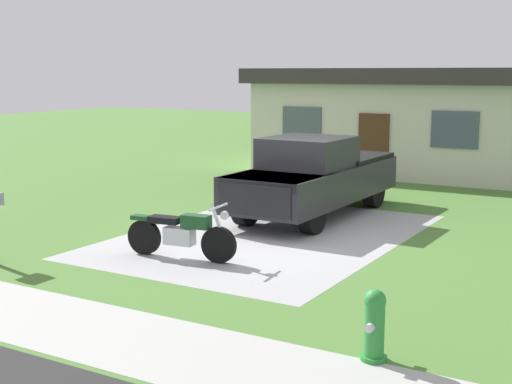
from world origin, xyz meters
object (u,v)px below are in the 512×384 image
Objects in this scene: motorcycle at (181,233)px; neighbor_house at (401,119)px; fire_hydrant at (374,326)px; pickup_truck at (316,176)px.

neighbor_house is at bearing 92.00° from motorcycle.
neighbor_house is (-5.20, 15.97, 1.36)m from fire_hydrant.
motorcycle is at bearing -94.40° from pickup_truck.
motorcycle is 2.54× the size of fire_hydrant.
pickup_truck is 0.59× the size of neighbor_house.
pickup_truck is at bearing 120.11° from fire_hydrant.
pickup_truck is (0.38, 4.88, 0.48)m from motorcycle.
neighbor_house is at bearing 108.03° from fire_hydrant.
motorcycle is at bearing 150.95° from fire_hydrant.
pickup_truck is 6.49× the size of fire_hydrant.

